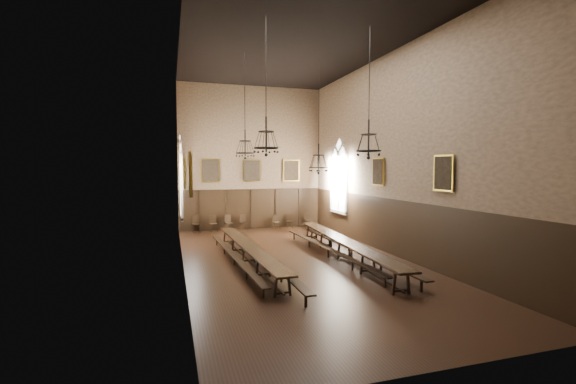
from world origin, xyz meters
name	(u,v)px	position (x,y,z in m)	size (l,w,h in m)	color
floor	(296,262)	(0.00, 0.00, -0.01)	(9.00, 18.00, 0.02)	black
ceiling	(296,40)	(0.00, 0.00, 9.01)	(9.00, 18.00, 0.02)	black
wall_back	(252,158)	(0.00, 9.01, 4.50)	(9.00, 0.02, 9.00)	#92755A
wall_front	(448,135)	(0.00, -9.01, 4.50)	(9.00, 0.02, 9.00)	#92755A
wall_left	(182,151)	(-4.51, 0.00, 4.50)	(0.02, 18.00, 9.00)	#92755A
wall_right	(393,154)	(4.51, 0.00, 4.50)	(0.02, 18.00, 9.00)	#92755A
wainscot_panelling	(296,232)	(0.00, 0.00, 1.25)	(9.00, 18.00, 2.50)	black
table_left	(249,254)	(-1.94, 0.27, 0.37)	(1.08, 9.60, 0.75)	black
table_right	(344,249)	(2.10, -0.18, 0.41)	(1.45, 10.60, 0.82)	black
bench_left_outer	(234,259)	(-2.55, 0.16, 0.26)	(0.74, 9.04, 0.41)	black
bench_left_inner	(264,257)	(-1.40, -0.18, 0.30)	(0.37, 10.64, 0.48)	black
bench_right_inner	(328,251)	(1.55, 0.24, 0.27)	(0.57, 9.57, 0.43)	black
bench_right_outer	(352,251)	(2.48, -0.15, 0.30)	(0.43, 10.31, 0.46)	black
chair_0	(196,227)	(-3.49, 8.54, 0.31)	(0.50, 0.50, 1.04)	black
chair_1	(214,227)	(-2.47, 8.56, 0.30)	(0.50, 0.50, 0.99)	black
chair_2	(229,226)	(-1.54, 8.56, 0.30)	(0.55, 0.55, 0.99)	black
chair_3	(244,226)	(-0.61, 8.58, 0.28)	(0.50, 0.50, 0.93)	black
chair_5	(276,225)	(1.47, 8.47, 0.26)	(0.46, 0.46, 0.87)	black
chair_6	(289,224)	(2.38, 8.61, 0.27)	(0.45, 0.45, 0.89)	black
chair_7	(308,223)	(3.61, 8.49, 0.27)	(0.46, 0.46, 0.88)	black
chandelier_back_left	(245,146)	(-1.66, 2.32, 4.86)	(0.85, 0.85, 4.60)	black
chandelier_back_right	(319,161)	(1.97, 2.48, 4.21)	(0.94, 0.94, 5.28)	black
chandelier_front_left	(266,139)	(-1.76, -2.05, 4.87)	(0.86, 0.86, 4.58)	black
chandelier_front_right	(369,143)	(2.06, -2.26, 4.79)	(0.93, 0.93, 4.66)	black
portrait_back_0	(210,171)	(-2.60, 8.88, 3.70)	(1.10, 0.12, 1.40)	#B6942B
portrait_back_1	(252,171)	(0.00, 8.88, 3.70)	(1.10, 0.12, 1.40)	#B6942B
portrait_back_2	(291,171)	(2.60, 8.88, 3.70)	(1.10, 0.12, 1.40)	#B6942B
portrait_left_0	(185,172)	(-4.38, 1.00, 3.70)	(0.12, 1.00, 1.30)	#B6942B
portrait_left_1	(190,174)	(-4.38, -3.50, 3.70)	(0.12, 1.00, 1.30)	#B6942B
portrait_right_0	(378,172)	(4.38, 1.00, 3.70)	(0.12, 1.00, 1.30)	#B6942B
portrait_right_1	(443,173)	(4.38, -3.50, 3.70)	(0.12, 1.00, 1.30)	#B6942B
window_right	(339,176)	(4.43, 5.50, 3.40)	(0.20, 2.20, 4.60)	white
window_left	(181,177)	(-4.43, 5.50, 3.40)	(0.20, 2.20, 4.60)	white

